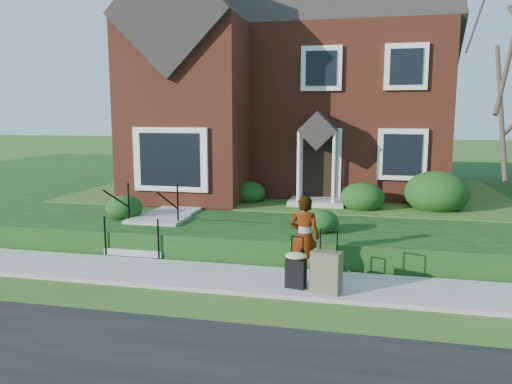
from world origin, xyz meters
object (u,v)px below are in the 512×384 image
(woman, at_px, (304,237))
(suitcase_black, at_px, (296,268))
(front_steps, at_px, (150,230))
(suitcase_olive, at_px, (326,272))

(woman, height_order, suitcase_black, woman)
(suitcase_black, bearing_deg, front_steps, 162.47)
(front_steps, relative_size, woman, 1.23)
(suitcase_olive, bearing_deg, front_steps, 167.68)
(woman, relative_size, suitcase_olive, 1.43)
(front_steps, relative_size, suitcase_black, 2.07)
(front_steps, relative_size, suitcase_olive, 1.76)
(front_steps, bearing_deg, suitcase_black, -29.43)
(front_steps, height_order, woman, woman)
(suitcase_black, bearing_deg, woman, 94.77)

